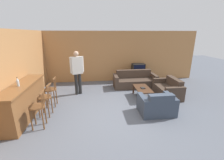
{
  "coord_description": "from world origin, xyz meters",
  "views": [
    {
      "loc": [
        -0.75,
        -4.32,
        2.47
      ],
      "look_at": [
        -0.14,
        0.84,
        0.85
      ],
      "focal_mm": 24.0,
      "sensor_mm": 36.0,
      "label": 1
    }
  ],
  "objects_px": {
    "bar_chair_far": "(51,91)",
    "armchair_near": "(157,105)",
    "loveseat_right": "(168,89)",
    "coffee_table": "(143,89)",
    "bar_chair_mid": "(45,99)",
    "tv": "(138,68)",
    "couch_far": "(135,81)",
    "tv_unit": "(138,77)",
    "person_by_window": "(77,70)",
    "book_on_table": "(143,88)",
    "bottle": "(18,82)",
    "bar_chair_near": "(38,109)"
  },
  "relations": [
    {
      "from": "armchair_near",
      "to": "bar_chair_mid",
      "type": "bearing_deg",
      "value": 175.18
    },
    {
      "from": "bar_chair_near",
      "to": "coffee_table",
      "type": "height_order",
      "value": "bar_chair_near"
    },
    {
      "from": "loveseat_right",
      "to": "coffee_table",
      "type": "relative_size",
      "value": 1.26
    },
    {
      "from": "couch_far",
      "to": "tv",
      "type": "distance_m",
      "value": 0.95
    },
    {
      "from": "loveseat_right",
      "to": "tv_unit",
      "type": "height_order",
      "value": "loveseat_right"
    },
    {
      "from": "bar_chair_mid",
      "to": "couch_far",
      "type": "bearing_deg",
      "value": 33.74
    },
    {
      "from": "armchair_near",
      "to": "person_by_window",
      "type": "height_order",
      "value": "person_by_window"
    },
    {
      "from": "couch_far",
      "to": "armchair_near",
      "type": "distance_m",
      "value": 2.58
    },
    {
      "from": "tv",
      "to": "person_by_window",
      "type": "height_order",
      "value": "person_by_window"
    },
    {
      "from": "tv_unit",
      "to": "tv",
      "type": "bearing_deg",
      "value": -90.0
    },
    {
      "from": "couch_far",
      "to": "book_on_table",
      "type": "distance_m",
      "value": 1.38
    },
    {
      "from": "bar_chair_mid",
      "to": "coffee_table",
      "type": "height_order",
      "value": "bar_chair_mid"
    },
    {
      "from": "loveseat_right",
      "to": "armchair_near",
      "type": "bearing_deg",
      "value": -128.15
    },
    {
      "from": "bar_chair_mid",
      "to": "coffee_table",
      "type": "distance_m",
      "value": 3.53
    },
    {
      "from": "loveseat_right",
      "to": "tv_unit",
      "type": "distance_m",
      "value": 2.12
    },
    {
      "from": "bar_chair_mid",
      "to": "tv",
      "type": "bearing_deg",
      "value": 38.57
    },
    {
      "from": "bar_chair_far",
      "to": "bottle",
      "type": "xyz_separation_m",
      "value": [
        -0.62,
        -0.79,
        0.61
      ]
    },
    {
      "from": "tv",
      "to": "book_on_table",
      "type": "xyz_separation_m",
      "value": [
        -0.41,
        -2.11,
        -0.31
      ]
    },
    {
      "from": "bar_chair_near",
      "to": "person_by_window",
      "type": "relative_size",
      "value": 0.57
    },
    {
      "from": "loveseat_right",
      "to": "bottle",
      "type": "distance_m",
      "value": 5.32
    },
    {
      "from": "couch_far",
      "to": "person_by_window",
      "type": "height_order",
      "value": "person_by_window"
    },
    {
      "from": "bar_chair_mid",
      "to": "couch_far",
      "type": "relative_size",
      "value": 0.51
    },
    {
      "from": "bar_chair_far",
      "to": "tv",
      "type": "relative_size",
      "value": 1.59
    },
    {
      "from": "bottle",
      "to": "couch_far",
      "type": "bearing_deg",
      "value": 30.7
    },
    {
      "from": "tv_unit",
      "to": "person_by_window",
      "type": "xyz_separation_m",
      "value": [
        -2.97,
        -1.35,
        0.78
      ]
    },
    {
      "from": "book_on_table",
      "to": "armchair_near",
      "type": "bearing_deg",
      "value": -86.41
    },
    {
      "from": "couch_far",
      "to": "bottle",
      "type": "distance_m",
      "value": 4.79
    },
    {
      "from": "bar_chair_mid",
      "to": "book_on_table",
      "type": "relative_size",
      "value": 5.23
    },
    {
      "from": "tv_unit",
      "to": "tv",
      "type": "distance_m",
      "value": 0.49
    },
    {
      "from": "bar_chair_mid",
      "to": "person_by_window",
      "type": "distance_m",
      "value": 1.93
    },
    {
      "from": "couch_far",
      "to": "tv_unit",
      "type": "height_order",
      "value": "couch_far"
    },
    {
      "from": "armchair_near",
      "to": "person_by_window",
      "type": "distance_m",
      "value": 3.38
    },
    {
      "from": "coffee_table",
      "to": "bottle",
      "type": "bearing_deg",
      "value": -165.08
    },
    {
      "from": "bar_chair_far",
      "to": "couch_far",
      "type": "xyz_separation_m",
      "value": [
        3.43,
        1.62,
        -0.27
      ]
    },
    {
      "from": "couch_far",
      "to": "tv",
      "type": "xyz_separation_m",
      "value": [
        0.38,
        0.74,
        0.46
      ]
    },
    {
      "from": "armchair_near",
      "to": "tv_unit",
      "type": "distance_m",
      "value": 3.34
    },
    {
      "from": "bar_chair_far",
      "to": "tv_unit",
      "type": "bearing_deg",
      "value": 31.85
    },
    {
      "from": "bar_chair_mid",
      "to": "tv_unit",
      "type": "bearing_deg",
      "value": 38.6
    },
    {
      "from": "bar_chair_near",
      "to": "loveseat_right",
      "type": "relative_size",
      "value": 0.77
    },
    {
      "from": "loveseat_right",
      "to": "tv_unit",
      "type": "relative_size",
      "value": 1.12
    },
    {
      "from": "bar_chair_far",
      "to": "tv",
      "type": "distance_m",
      "value": 4.48
    },
    {
      "from": "armchair_near",
      "to": "bottle",
      "type": "distance_m",
      "value": 4.18
    },
    {
      "from": "armchair_near",
      "to": "loveseat_right",
      "type": "bearing_deg",
      "value": 51.85
    },
    {
      "from": "loveseat_right",
      "to": "tv_unit",
      "type": "xyz_separation_m",
      "value": [
        -0.7,
        2.0,
        -0.02
      ]
    },
    {
      "from": "bar_chair_mid",
      "to": "armchair_near",
      "type": "bearing_deg",
      "value": -4.82
    },
    {
      "from": "loveseat_right",
      "to": "book_on_table",
      "type": "relative_size",
      "value": 6.76
    },
    {
      "from": "bar_chair_mid",
      "to": "bar_chair_far",
      "type": "relative_size",
      "value": 1.0
    },
    {
      "from": "bar_chair_far",
      "to": "loveseat_right",
      "type": "xyz_separation_m",
      "value": [
        4.5,
        0.36,
        -0.27
      ]
    },
    {
      "from": "bar_chair_far",
      "to": "armchair_near",
      "type": "height_order",
      "value": "bar_chair_far"
    },
    {
      "from": "bar_chair_near",
      "to": "bar_chair_mid",
      "type": "xyz_separation_m",
      "value": [
        -0.0,
        0.61,
        0.0
      ]
    }
  ]
}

